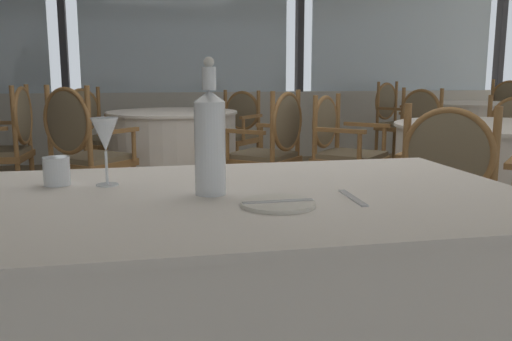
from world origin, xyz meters
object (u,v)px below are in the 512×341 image
side_plate (278,204)px  dining_chair_1_2 (426,128)px  water_tumbler (57,171)px  dining_chair_3_0 (512,143)px  dining_chair_1_0 (504,115)px  water_bottle (210,140)px  dining_chair_0_0 (273,144)px  wine_glass (105,136)px  dining_chair_0_1 (235,128)px  dining_chair_3_1 (341,146)px  dining_chair_0_3 (82,146)px  dining_chair_0_2 (92,130)px  dining_chair_3_2 (452,185)px  dining_chair_1_1 (394,116)px  dining_chair_2_1 (9,139)px

side_plate → dining_chair_1_2: dining_chair_1_2 is taller
water_tumbler → dining_chair_3_0: dining_chair_3_0 is taller
side_plate → dining_chair_1_0: dining_chair_1_0 is taller
water_bottle → dining_chair_0_0: (0.80, 2.61, -0.36)m
wine_glass → dining_chair_0_1: bearing=74.9°
side_plate → wine_glass: wine_glass is taller
dining_chair_0_0 → dining_chair_3_1: bearing=-163.1°
side_plate → dining_chair_3_0: dining_chair_3_0 is taller
water_bottle → dining_chair_0_3: bearing=103.1°
side_plate → dining_chair_0_1: bearing=81.8°
water_bottle → dining_chair_0_0: 2.75m
wine_glass → dining_chair_1_2: wine_glass is taller
water_bottle → dining_chair_3_1: bearing=62.0°
dining_chair_0_2 → dining_chair_0_3: dining_chair_0_3 is taller
side_plate → dining_chair_0_0: 2.86m
water_tumbler → dining_chair_0_0: dining_chair_0_0 is taller
dining_chair_1_0 → dining_chair_3_1: bearing=3.8°
dining_chair_0_0 → dining_chair_0_3: dining_chair_0_3 is taller
dining_chair_3_2 → dining_chair_0_0: bearing=60.0°
water_bottle → dining_chair_0_2: size_ratio=0.38×
water_tumbler → dining_chair_3_0: (3.14, 2.20, -0.27)m
dining_chair_0_0 → dining_chair_1_0: dining_chair_1_0 is taller
wine_glass → dining_chair_0_1: (1.03, 3.82, -0.37)m
water_tumbler → dining_chair_0_1: size_ratio=0.09×
dining_chair_1_1 → dining_chair_3_1: (-1.58, -2.40, -0.01)m
dining_chair_3_0 → water_bottle: bearing=-4.7°
dining_chair_1_2 → dining_chair_0_0: bearing=174.0°
dining_chair_1_1 → dining_chair_1_2: size_ratio=1.04×
dining_chair_0_0 → wine_glass: bearing=109.0°
dining_chair_0_3 → dining_chair_0_2: bearing=44.9°
dining_chair_0_2 → dining_chair_0_3: size_ratio=0.95×
dining_chair_0_0 → dining_chair_3_1: dining_chair_0_0 is taller
water_tumbler → dining_chair_0_0: size_ratio=0.09×
dining_chair_0_1 → dining_chair_2_1: bearing=-23.5°
water_bottle → dining_chair_0_0: size_ratio=0.38×
water_bottle → dining_chair_1_1: bearing=59.3°
dining_chair_0_2 → dining_chair_1_1: dining_chair_1_1 is taller
dining_chair_1_0 → water_bottle: bearing=14.8°
dining_chair_2_1 → dining_chair_3_2: dining_chair_2_1 is taller
dining_chair_1_2 → dining_chair_2_1: 3.79m
side_plate → dining_chair_2_1: 3.58m
dining_chair_1_2 → dining_chair_3_0: 1.09m
wine_glass → dining_chair_0_0: (1.08, 2.43, -0.36)m
dining_chair_3_0 → dining_chair_3_2: (-1.43, -1.49, 0.01)m
dining_chair_1_0 → dining_chair_3_0: dining_chair_1_0 is taller
dining_chair_0_0 → dining_chair_1_0: 3.84m
water_tumbler → dining_chair_0_0: 2.70m
dining_chair_1_2 → dining_chair_0_2: bearing=139.3°
water_tumbler → dining_chair_3_1: 2.76m
wine_glass → dining_chair_1_2: 4.38m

